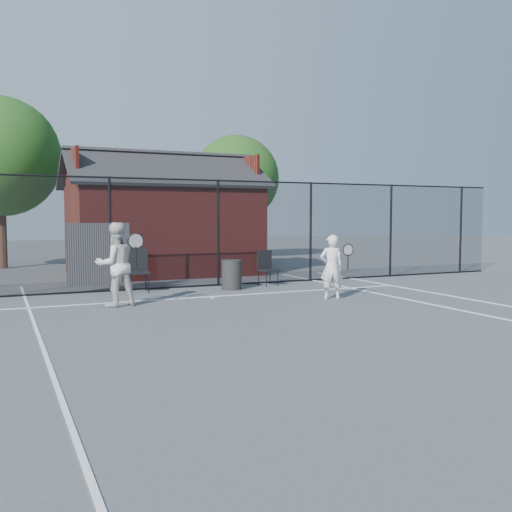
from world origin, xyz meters
name	(u,v)px	position (x,y,z in m)	size (l,w,h in m)	color
ground	(261,317)	(0.00, 0.00, 0.00)	(80.00, 80.00, 0.00)	#454B4F
court_lines	(293,328)	(0.00, -1.32, 0.01)	(11.02, 18.00, 0.01)	white
fence	(173,235)	(-0.30, 5.00, 1.45)	(22.04, 3.00, 3.00)	black
clubhouse	(163,227)	(0.50, 9.00, 1.61)	(6.50, 4.36, 4.19)	maroon
tree_left	(0,157)	(-4.50, 13.50, 4.19)	(4.48, 4.48, 6.44)	#341E15
tree_right	(236,179)	(5.50, 14.50, 3.71)	(3.97, 3.97, 5.70)	#341E15
player_front	(332,267)	(2.55, 1.48, 0.77)	(0.73, 0.58, 1.53)	white
player_back	(116,264)	(-2.35, 2.50, 0.92)	(1.05, 0.85, 1.84)	silver
chair_left	(138,270)	(-1.37, 4.60, 0.57)	(0.55, 0.57, 1.14)	black
chair_right	(268,268)	(2.30, 4.44, 0.49)	(0.47, 0.49, 0.98)	black
waste_bin	(232,275)	(1.04, 4.10, 0.40)	(0.55, 0.55, 0.80)	#262626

